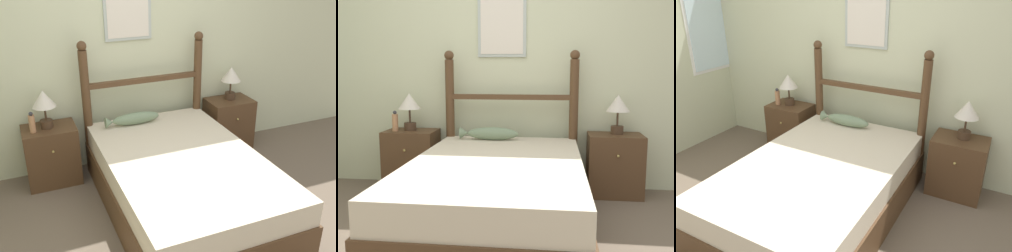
{
  "view_description": "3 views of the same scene",
  "coord_description": "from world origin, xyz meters",
  "views": [
    {
      "loc": [
        -1.16,
        -2.17,
        2.18
      ],
      "look_at": [
        0.17,
        1.01,
        0.63
      ],
      "focal_mm": 42.0,
      "sensor_mm": 36.0,
      "label": 1
    },
    {
      "loc": [
        0.54,
        -2.32,
        1.23
      ],
      "look_at": [
        0.15,
        0.93,
        0.75
      ],
      "focal_mm": 42.0,
      "sensor_mm": 36.0,
      "label": 2
    },
    {
      "loc": [
        1.5,
        -1.53,
        1.96
      ],
      "look_at": [
        0.12,
        1.01,
        0.71
      ],
      "focal_mm": 35.0,
      "sensor_mm": 36.0,
      "label": 3
    }
  ],
  "objects": [
    {
      "name": "table_lamp_right",
      "position": [
        1.15,
        1.51,
        0.86
      ],
      "size": [
        0.22,
        0.22,
        0.38
      ],
      "color": "#422D1E",
      "rests_on": "nightstand_right"
    },
    {
      "name": "wall_back",
      "position": [
        0.0,
        1.73,
        1.28
      ],
      "size": [
        6.4,
        0.08,
        2.55
      ],
      "color": "beige",
      "rests_on": "ground_plane"
    },
    {
      "name": "nightstand_left",
      "position": [
        -0.9,
        1.49,
        0.3
      ],
      "size": [
        0.51,
        0.39,
        0.6
      ],
      "color": "#4C331E",
      "rests_on": "ground_plane"
    },
    {
      "name": "bottle",
      "position": [
        -1.04,
        1.44,
        0.69
      ],
      "size": [
        0.06,
        0.06,
        0.21
      ],
      "color": "tan",
      "rests_on": "nightstand_left"
    },
    {
      "name": "bed",
      "position": [
        0.12,
        0.55,
        0.27
      ],
      "size": [
        1.32,
        2.06,
        0.54
      ],
      "color": "#4C331E",
      "rests_on": "ground_plane"
    },
    {
      "name": "ground_plane",
      "position": [
        0.0,
        0.0,
        0.0
      ],
      "size": [
        16.0,
        16.0,
        0.0
      ],
      "primitive_type": "plane",
      "color": "brown"
    },
    {
      "name": "fish_pillow",
      "position": [
        -0.07,
        1.38,
        0.6
      ],
      "size": [
        0.57,
        0.12,
        0.12
      ],
      "color": "gray",
      "rests_on": "bed"
    },
    {
      "name": "nightstand_right",
      "position": [
        1.14,
        1.49,
        0.3
      ],
      "size": [
        0.51,
        0.39,
        0.6
      ],
      "color": "#4C331E",
      "rests_on": "ground_plane"
    },
    {
      "name": "table_lamp_left",
      "position": [
        -0.91,
        1.5,
        0.86
      ],
      "size": [
        0.22,
        0.22,
        0.38
      ],
      "color": "#422D1E",
      "rests_on": "nightstand_left"
    },
    {
      "name": "headboard",
      "position": [
        0.12,
        1.54,
        0.75
      ],
      "size": [
        1.33,
        0.1,
        1.4
      ],
      "color": "#4C331E",
      "rests_on": "ground_plane"
    }
  ]
}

